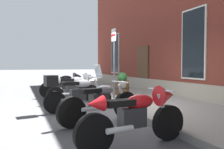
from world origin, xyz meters
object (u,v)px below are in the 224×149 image
(motorcycle_black_sport, at_px, (65,84))
(motorcycle_red_sport, at_px, (139,114))
(motorcycle_white_sport, at_px, (76,87))
(barrel_planter, at_px, (122,85))
(parking_sign, at_px, (114,53))
(motorcycle_silver_touring, at_px, (76,92))
(motorcycle_grey_naked, at_px, (102,102))

(motorcycle_black_sport, bearing_deg, motorcycle_red_sport, 0.17)
(motorcycle_white_sport, height_order, barrel_planter, motorcycle_white_sport)
(motorcycle_red_sport, relative_size, parking_sign, 0.83)
(motorcycle_red_sport, xyz_separation_m, parking_sign, (-4.34, 1.33, 1.23))
(motorcycle_silver_touring, bearing_deg, motorcycle_black_sport, 174.77)
(motorcycle_red_sport, height_order, barrel_planter, barrel_planter)
(barrel_planter, bearing_deg, motorcycle_grey_naked, -31.00)
(motorcycle_red_sport, bearing_deg, motorcycle_black_sport, -179.83)
(motorcycle_black_sport, xyz_separation_m, parking_sign, (2.12, 1.35, 1.21))
(parking_sign, bearing_deg, motorcycle_black_sport, -147.45)
(motorcycle_silver_touring, relative_size, motorcycle_red_sport, 1.00)
(motorcycle_grey_naked, xyz_separation_m, motorcycle_red_sport, (1.73, 0.05, 0.06))
(motorcycle_silver_touring, distance_m, motorcycle_grey_naked, 1.54)
(parking_sign, relative_size, barrel_planter, 2.78)
(motorcycle_black_sport, relative_size, motorcycle_silver_touring, 0.97)
(motorcycle_black_sport, xyz_separation_m, motorcycle_red_sport, (6.46, 0.02, -0.02))
(motorcycle_white_sport, relative_size, barrel_planter, 2.19)
(motorcycle_silver_touring, xyz_separation_m, motorcycle_grey_naked, (1.51, 0.27, -0.08))
(motorcycle_black_sport, distance_m, parking_sign, 2.79)
(motorcycle_black_sport, xyz_separation_m, motorcycle_silver_touring, (3.22, -0.29, 0.00))
(motorcycle_silver_touring, height_order, motorcycle_grey_naked, motorcycle_silver_touring)
(motorcycle_black_sport, bearing_deg, parking_sign, 32.55)
(motorcycle_silver_touring, xyz_separation_m, motorcycle_red_sport, (3.24, 0.31, -0.02))
(motorcycle_black_sport, xyz_separation_m, motorcycle_white_sport, (1.64, 0.07, 0.01))
(motorcycle_grey_naked, relative_size, parking_sign, 0.85)
(motorcycle_white_sport, xyz_separation_m, motorcycle_red_sport, (4.82, -0.05, -0.04))
(motorcycle_grey_naked, relative_size, barrel_planter, 2.37)
(motorcycle_white_sport, distance_m, motorcycle_red_sport, 4.82)
(motorcycle_red_sport, bearing_deg, motorcycle_white_sport, 179.36)
(motorcycle_red_sport, bearing_deg, motorcycle_grey_naked, -178.44)
(motorcycle_grey_naked, bearing_deg, parking_sign, 152.21)
(motorcycle_black_sport, relative_size, barrel_planter, 2.22)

